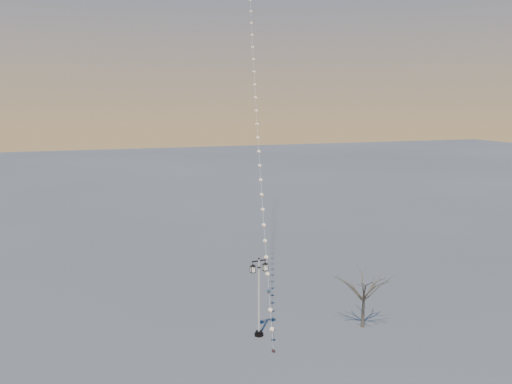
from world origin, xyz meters
name	(u,v)px	position (x,y,z in m)	size (l,w,h in m)	color
ground	(262,348)	(0.00, 0.00, 0.00)	(300.00, 300.00, 0.00)	#4B4C4C
street_lamp	(259,293)	(0.40, 1.68, 3.03)	(1.38, 0.61, 5.47)	black
bare_tree	(364,287)	(7.75, 0.65, 2.97)	(2.58, 2.58, 4.28)	#484032
kite_train	(255,65)	(5.37, 17.21, 18.94)	(10.29, 36.60, 38.10)	#361F1E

